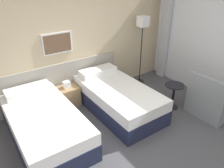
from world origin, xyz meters
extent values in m
plane|color=#47474C|center=(0.00, 0.00, 0.00)|extent=(16.00, 16.00, 0.00)
cube|color=#C6B28E|center=(0.00, 2.33, 1.35)|extent=(10.00, 0.06, 2.70)
cube|color=gray|center=(-0.37, 2.28, 0.45)|extent=(2.80, 0.04, 0.91)
cube|color=white|center=(-0.37, 2.28, 1.36)|extent=(0.64, 0.03, 0.44)
cube|color=brown|center=(-0.37, 2.26, 1.36)|extent=(0.58, 0.01, 0.38)
cube|color=#B7BAC1|center=(2.46, 1.95, 1.32)|extent=(0.10, 0.24, 2.64)
cube|color=#1E233D|center=(-1.16, 1.23, 0.16)|extent=(1.06, 2.04, 0.33)
cube|color=white|center=(-1.16, 1.23, 0.44)|extent=(1.05, 2.02, 0.23)
cube|color=white|center=(-1.16, 2.02, 0.62)|extent=(0.85, 0.34, 0.13)
cube|color=#1E233D|center=(0.42, 1.23, 0.16)|extent=(1.06, 2.04, 0.33)
cube|color=white|center=(0.42, 1.23, 0.44)|extent=(1.05, 2.02, 0.23)
cube|color=white|center=(0.42, 2.02, 0.62)|extent=(0.85, 0.34, 0.13)
cube|color=#9E7A51|center=(-0.37, 2.02, 0.22)|extent=(0.45, 0.40, 0.44)
cube|color=white|center=(-0.37, 2.02, 0.51)|extent=(0.14, 0.14, 0.14)
cylinder|color=black|center=(1.71, 1.99, 0.01)|extent=(0.24, 0.24, 0.02)
cylinder|color=black|center=(1.71, 1.99, 0.75)|extent=(0.02, 0.02, 1.47)
cube|color=white|center=(1.71, 1.99, 1.61)|extent=(0.23, 0.23, 0.25)
cylinder|color=black|center=(1.46, 0.63, 0.01)|extent=(0.26, 0.26, 0.01)
cylinder|color=black|center=(1.46, 0.63, 0.28)|extent=(0.05, 0.05, 0.52)
cylinder|color=black|center=(1.46, 0.63, 0.55)|extent=(0.40, 0.40, 0.02)
cube|color=gray|center=(1.99, 0.02, 0.21)|extent=(0.81, 0.81, 0.42)
cube|color=gray|center=(1.64, 0.02, 0.66)|extent=(0.11, 0.80, 0.49)
cube|color=gray|center=(1.99, 0.38, 0.51)|extent=(0.68, 0.10, 0.18)
camera|label=1|loc=(-1.93, -1.94, 2.68)|focal=35.00mm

